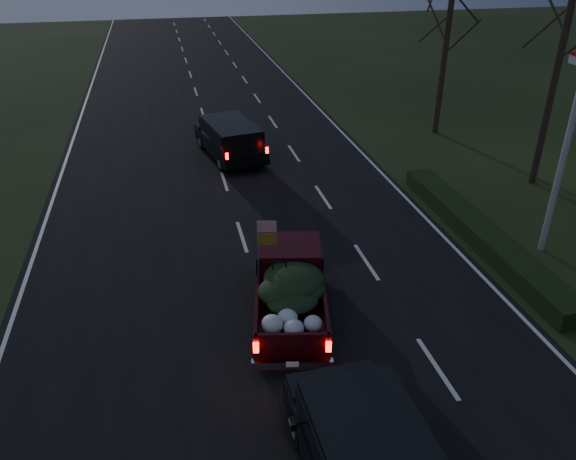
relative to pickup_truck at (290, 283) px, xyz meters
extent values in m
plane|color=black|center=(-0.65, -0.48, -0.94)|extent=(120.00, 120.00, 0.00)
cube|color=black|center=(-0.65, -0.48, -0.93)|extent=(14.00, 120.00, 0.02)
cube|color=black|center=(7.15, 2.52, -0.64)|extent=(1.00, 10.00, 0.60)
cylinder|color=silver|center=(8.85, 1.52, 3.56)|extent=(0.20, 0.20, 9.00)
cylinder|color=black|center=(11.85, 6.52, 3.31)|extent=(0.28, 0.28, 8.50)
cylinder|color=black|center=(10.85, 13.52, 2.56)|extent=(0.28, 0.28, 7.00)
cube|color=black|center=(0.00, 0.02, -0.39)|extent=(2.75, 4.91, 0.51)
cube|color=black|center=(0.17, 0.84, 0.31)|extent=(1.98, 1.80, 0.83)
cube|color=black|center=(0.17, 0.84, 0.40)|extent=(2.05, 1.73, 0.51)
cube|color=black|center=(-0.24, -1.16, -0.11)|extent=(2.20, 2.89, 0.06)
ellipsoid|color=black|center=(-0.10, -0.71, 0.31)|extent=(1.79, 1.93, 0.56)
cylinder|color=gray|center=(-0.81, 0.19, 0.95)|extent=(0.03, 0.03, 1.85)
cube|color=red|center=(-0.57, 0.14, 1.72)|extent=(0.48, 0.12, 0.31)
cube|color=gold|center=(-0.57, 0.14, 1.35)|extent=(0.48, 0.12, 0.31)
cube|color=black|center=(-0.02, 12.26, -0.33)|extent=(2.86, 5.08, 0.60)
cube|color=black|center=(0.02, 12.02, 0.35)|extent=(2.50, 3.78, 0.80)
cube|color=black|center=(0.02, 12.02, 0.43)|extent=(2.58, 3.70, 0.48)
cube|color=black|center=(0.13, -6.14, 0.37)|extent=(1.99, 3.59, 0.81)
cube|color=black|center=(0.13, -6.14, 0.45)|extent=(2.09, 3.49, 0.49)
cube|color=black|center=(-1.09, -4.96, 0.25)|extent=(0.11, 0.23, 0.16)
camera|label=1|loc=(-2.82, -12.23, 8.37)|focal=35.00mm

